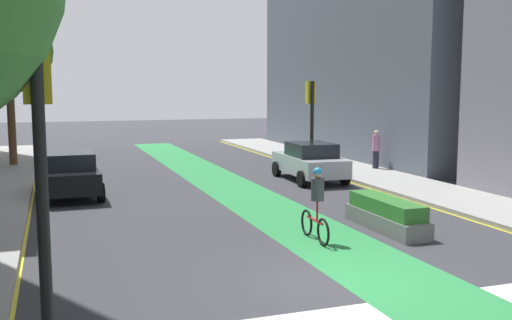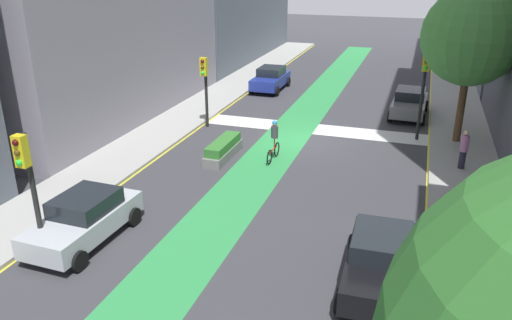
{
  "view_description": "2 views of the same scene",
  "coord_description": "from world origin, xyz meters",
  "px_view_note": "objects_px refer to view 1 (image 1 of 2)",
  "views": [
    {
      "loc": [
        -5.2,
        -9.81,
        3.75
      ],
      "look_at": [
        0.31,
        6.03,
        1.69
      ],
      "focal_mm": 41.1,
      "sensor_mm": 36.0,
      "label": 1
    },
    {
      "loc": [
        -5.2,
        23.9,
        8.66
      ],
      "look_at": [
        0.35,
        7.02,
        1.55
      ],
      "focal_mm": 35.63,
      "sensor_mm": 36.0,
      "label": 2
    }
  ],
  "objects_px": {
    "traffic_signal_near_left": "(40,136)",
    "car_black_left_far": "(70,174)",
    "pedestrian_sidewalk_right_a": "(376,149)",
    "median_planter": "(386,215)",
    "street_tree_far": "(8,50)",
    "cyclist_in_lane": "(316,203)",
    "car_silver_right_far": "(310,161)",
    "traffic_signal_far_right": "(311,109)"
  },
  "relations": [
    {
      "from": "traffic_signal_near_left",
      "to": "car_black_left_far",
      "type": "relative_size",
      "value": 1.06
    },
    {
      "from": "pedestrian_sidewalk_right_a",
      "to": "median_planter",
      "type": "relative_size",
      "value": 0.56
    },
    {
      "from": "traffic_signal_near_left",
      "to": "pedestrian_sidewalk_right_a",
      "type": "xyz_separation_m",
      "value": [
        13.93,
        15.12,
        -2.11
      ]
    },
    {
      "from": "car_black_left_far",
      "to": "street_tree_far",
      "type": "bearing_deg",
      "value": 104.82
    },
    {
      "from": "car_black_left_far",
      "to": "median_planter",
      "type": "distance_m",
      "value": 11.06
    },
    {
      "from": "cyclist_in_lane",
      "to": "median_planter",
      "type": "xyz_separation_m",
      "value": [
        2.29,
        0.5,
        -0.57
      ]
    },
    {
      "from": "car_silver_right_far",
      "to": "cyclist_in_lane",
      "type": "distance_m",
      "value": 9.62
    },
    {
      "from": "car_black_left_far",
      "to": "pedestrian_sidewalk_right_a",
      "type": "distance_m",
      "value": 13.43
    },
    {
      "from": "pedestrian_sidewalk_right_a",
      "to": "car_black_left_far",
      "type": "bearing_deg",
      "value": -171.65
    },
    {
      "from": "traffic_signal_near_left",
      "to": "traffic_signal_far_right",
      "type": "height_order",
      "value": "traffic_signal_near_left"
    },
    {
      "from": "car_silver_right_far",
      "to": "traffic_signal_far_right",
      "type": "bearing_deg",
      "value": 64.57
    },
    {
      "from": "car_silver_right_far",
      "to": "car_black_left_far",
      "type": "xyz_separation_m",
      "value": [
        -9.36,
        -0.51,
        0.0
      ]
    },
    {
      "from": "car_silver_right_far",
      "to": "pedestrian_sidewalk_right_a",
      "type": "height_order",
      "value": "pedestrian_sidewalk_right_a"
    },
    {
      "from": "traffic_signal_near_left",
      "to": "cyclist_in_lane",
      "type": "bearing_deg",
      "value": 38.15
    },
    {
      "from": "pedestrian_sidewalk_right_a",
      "to": "median_planter",
      "type": "height_order",
      "value": "pedestrian_sidewalk_right_a"
    },
    {
      "from": "traffic_signal_far_right",
      "to": "street_tree_far",
      "type": "distance_m",
      "value": 14.36
    },
    {
      "from": "car_silver_right_far",
      "to": "pedestrian_sidewalk_right_a",
      "type": "relative_size",
      "value": 2.46
    },
    {
      "from": "car_silver_right_far",
      "to": "median_planter",
      "type": "height_order",
      "value": "car_silver_right_far"
    },
    {
      "from": "traffic_signal_near_left",
      "to": "car_black_left_far",
      "type": "height_order",
      "value": "traffic_signal_near_left"
    },
    {
      "from": "traffic_signal_far_right",
      "to": "pedestrian_sidewalk_right_a",
      "type": "bearing_deg",
      "value": 1.34
    },
    {
      "from": "car_black_left_far",
      "to": "median_planter",
      "type": "xyz_separation_m",
      "value": [
        7.82,
        -7.81,
        -0.4
      ]
    },
    {
      "from": "traffic_signal_far_right",
      "to": "pedestrian_sidewalk_right_a",
      "type": "height_order",
      "value": "traffic_signal_far_right"
    },
    {
      "from": "traffic_signal_near_left",
      "to": "car_silver_right_far",
      "type": "height_order",
      "value": "traffic_signal_near_left"
    },
    {
      "from": "traffic_signal_far_right",
      "to": "pedestrian_sidewalk_right_a",
      "type": "distance_m",
      "value": 3.75
    },
    {
      "from": "median_planter",
      "to": "traffic_signal_near_left",
      "type": "bearing_deg",
      "value": -147.68
    },
    {
      "from": "cyclist_in_lane",
      "to": "traffic_signal_near_left",
      "type": "bearing_deg",
      "value": -141.85
    },
    {
      "from": "traffic_signal_near_left",
      "to": "car_silver_right_far",
      "type": "relative_size",
      "value": 1.06
    },
    {
      "from": "traffic_signal_far_right",
      "to": "car_black_left_far",
      "type": "height_order",
      "value": "traffic_signal_far_right"
    },
    {
      "from": "car_silver_right_far",
      "to": "cyclist_in_lane",
      "type": "relative_size",
      "value": 2.3
    },
    {
      "from": "car_silver_right_far",
      "to": "pedestrian_sidewalk_right_a",
      "type": "bearing_deg",
      "value": 20.1
    },
    {
      "from": "traffic_signal_near_left",
      "to": "median_planter",
      "type": "relative_size",
      "value": 1.46
    },
    {
      "from": "pedestrian_sidewalk_right_a",
      "to": "street_tree_far",
      "type": "height_order",
      "value": "street_tree_far"
    },
    {
      "from": "traffic_signal_far_right",
      "to": "median_planter",
      "type": "relative_size",
      "value": 1.31
    },
    {
      "from": "cyclist_in_lane",
      "to": "street_tree_far",
      "type": "relative_size",
      "value": 0.25
    },
    {
      "from": "car_silver_right_far",
      "to": "car_black_left_far",
      "type": "relative_size",
      "value": 1.0
    },
    {
      "from": "traffic_signal_far_right",
      "to": "cyclist_in_lane",
      "type": "distance_m",
      "value": 11.28
    },
    {
      "from": "traffic_signal_far_right",
      "to": "cyclist_in_lane",
      "type": "relative_size",
      "value": 2.19
    },
    {
      "from": "street_tree_far",
      "to": "median_planter",
      "type": "height_order",
      "value": "street_tree_far"
    },
    {
      "from": "pedestrian_sidewalk_right_a",
      "to": "traffic_signal_far_right",
      "type": "bearing_deg",
      "value": -178.66
    },
    {
      "from": "traffic_signal_near_left",
      "to": "street_tree_far",
      "type": "height_order",
      "value": "street_tree_far"
    },
    {
      "from": "traffic_signal_near_left",
      "to": "median_planter",
      "type": "distance_m",
      "value": 10.39
    },
    {
      "from": "cyclist_in_lane",
      "to": "street_tree_far",
      "type": "distance_m",
      "value": 19.33
    }
  ]
}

